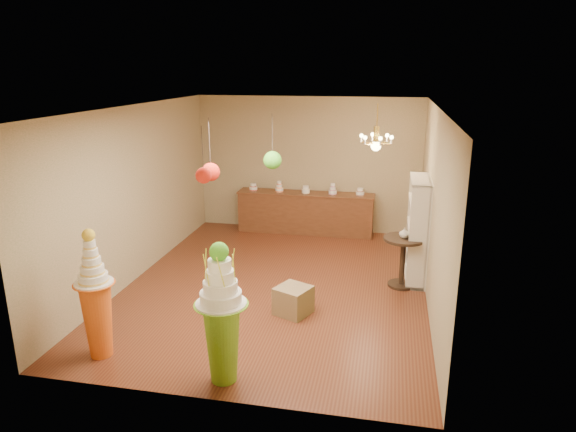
% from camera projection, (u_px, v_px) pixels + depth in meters
% --- Properties ---
extents(floor, '(6.50, 6.50, 0.00)m').
position_uv_depth(floor, '(277.00, 284.00, 8.84)').
color(floor, '#5A2A18').
rests_on(floor, ground).
extents(ceiling, '(6.50, 6.50, 0.00)m').
position_uv_depth(ceiling, '(276.00, 107.00, 8.00)').
color(ceiling, white).
rests_on(ceiling, ground).
extents(wall_back, '(5.00, 0.04, 3.00)m').
position_uv_depth(wall_back, '(308.00, 165.00, 11.48)').
color(wall_back, tan).
rests_on(wall_back, ground).
extents(wall_front, '(5.00, 0.04, 3.00)m').
position_uv_depth(wall_front, '(208.00, 277.00, 5.36)').
color(wall_front, tan).
rests_on(wall_front, ground).
extents(wall_left, '(0.04, 6.50, 3.00)m').
position_uv_depth(wall_left, '(136.00, 193.00, 8.90)').
color(wall_left, tan).
rests_on(wall_left, ground).
extents(wall_right, '(0.04, 6.50, 3.00)m').
position_uv_depth(wall_right, '(433.00, 208.00, 7.95)').
color(wall_right, tan).
rests_on(wall_right, ground).
extents(pedestal_green, '(0.68, 0.68, 1.74)m').
position_uv_depth(pedestal_green, '(222.00, 324.00, 5.96)').
color(pedestal_green, '#76B829').
rests_on(pedestal_green, floor).
extents(pedestal_orange, '(0.53, 0.53, 1.72)m').
position_uv_depth(pedestal_orange, '(97.00, 308.00, 6.51)').
color(pedestal_orange, orange).
rests_on(pedestal_orange, floor).
extents(burlap_riser, '(0.62, 0.62, 0.43)m').
position_uv_depth(burlap_riser, '(293.00, 300.00, 7.75)').
color(burlap_riser, olive).
rests_on(burlap_riser, floor).
extents(sideboard, '(3.04, 0.54, 1.16)m').
position_uv_depth(sideboard, '(305.00, 212.00, 11.50)').
color(sideboard, brown).
rests_on(sideboard, floor).
extents(shelving_unit, '(0.33, 1.20, 1.80)m').
position_uv_depth(shelving_unit, '(418.00, 229.00, 8.90)').
color(shelving_unit, beige).
rests_on(shelving_unit, floor).
extents(round_table, '(0.79, 0.79, 0.87)m').
position_uv_depth(round_table, '(403.00, 255.00, 8.63)').
color(round_table, black).
rests_on(round_table, floor).
extents(vase, '(0.18, 0.18, 0.17)m').
position_uv_depth(vase, '(404.00, 233.00, 8.52)').
color(vase, beige).
rests_on(vase, round_table).
extents(pom_red_left, '(0.24, 0.24, 0.81)m').
position_uv_depth(pom_red_left, '(211.00, 172.00, 6.62)').
color(pom_red_left, '#3C312B').
rests_on(pom_red_left, ceiling).
extents(pom_green_mid, '(0.25, 0.25, 0.77)m').
position_uv_depth(pom_green_mid, '(272.00, 160.00, 7.15)').
color(pom_green_mid, '#3C312B').
rests_on(pom_green_mid, ceiling).
extents(pom_red_right, '(0.18, 0.18, 0.64)m').
position_uv_depth(pom_red_right, '(204.00, 175.00, 5.69)').
color(pom_red_right, '#3C312B').
rests_on(pom_red_right, ceiling).
extents(chandelier, '(0.75, 0.75, 0.85)m').
position_uv_depth(chandelier, '(376.00, 143.00, 9.14)').
color(chandelier, gold).
rests_on(chandelier, ceiling).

